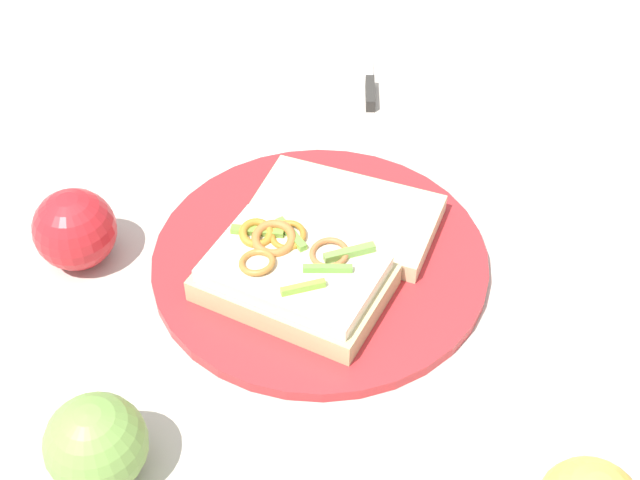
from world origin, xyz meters
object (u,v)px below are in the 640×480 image
(plate, at_px, (320,260))
(knife, at_px, (370,87))
(sandwich, at_px, (293,276))
(apple_3, at_px, (75,229))
(bread_slice_side, at_px, (344,216))
(apple_2, at_px, (96,444))

(plate, xyz_separation_m, knife, (0.22, -0.16, 0.00))
(sandwich, relative_size, apple_3, 2.50)
(plate, bearing_deg, bread_slice_side, -50.69)
(sandwich, xyz_separation_m, apple_3, (0.12, 0.16, 0.01))
(sandwich, bearing_deg, knife, -77.00)
(bread_slice_side, bearing_deg, apple_3, 29.37)
(bread_slice_side, bearing_deg, knife, -77.66)
(plate, height_order, apple_2, apple_2)
(sandwich, xyz_separation_m, bread_slice_side, (0.06, -0.08, -0.01))
(apple_2, bearing_deg, sandwich, -61.97)
(plate, bearing_deg, sandwich, 127.77)
(knife, bearing_deg, sandwich, 166.95)
(sandwich, bearing_deg, apple_3, 13.21)
(apple_2, relative_size, knife, 0.70)
(apple_3, bearing_deg, apple_2, 171.40)
(bread_slice_side, height_order, apple_3, apple_3)
(sandwich, xyz_separation_m, knife, (0.25, -0.20, -0.02))
(plate, relative_size, apple_2, 4.07)
(apple_2, bearing_deg, bread_slice_side, -58.77)
(knife, bearing_deg, bread_slice_side, 172.70)
(plate, bearing_deg, apple_2, 119.76)
(apple_2, height_order, apple_3, same)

